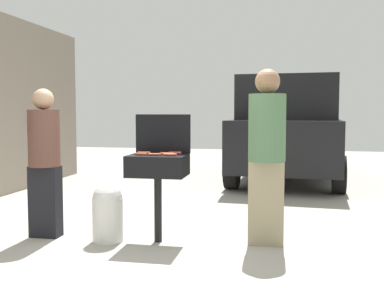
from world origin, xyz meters
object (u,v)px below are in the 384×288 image
hot_dog_5 (166,153)px  hot_dog_1 (144,153)px  hot_dog_3 (145,153)px  hot_dog_0 (168,154)px  parked_minivan (289,129)px  hot_dog_2 (170,155)px  hot_dog_7 (141,154)px  propane_tank (108,211)px  hot_dog_6 (155,154)px  bbq_grill (158,169)px  hot_dog_4 (175,153)px  person_right (267,150)px  person_left (44,157)px

hot_dog_5 → hot_dog_1: bearing=168.9°
hot_dog_3 → hot_dog_0: bearing=-13.5°
hot_dog_3 → parked_minivan: 5.04m
hot_dog_2 → hot_dog_3: 0.34m
hot_dog_2 → hot_dog_3: size_ratio=1.00×
hot_dog_3 → hot_dog_5: same height
hot_dog_7 → propane_tank: (-0.36, -0.03, -0.61)m
hot_dog_5 → hot_dog_7: same height
hot_dog_6 → hot_dog_3: bearing=138.1°
hot_dog_0 → hot_dog_7: same height
hot_dog_0 → hot_dog_2: (0.04, -0.07, 0.00)m
bbq_grill → hot_dog_6: size_ratio=7.06×
hot_dog_4 → parked_minivan: (1.28, 4.71, 0.09)m
hot_dog_2 → person_right: (0.96, 0.21, 0.05)m
hot_dog_1 → hot_dog_4: (0.34, 0.02, 0.00)m
hot_dog_1 → hot_dog_7: (0.02, -0.17, 0.00)m
parked_minivan → hot_dog_5: bearing=78.5°
hot_dog_2 → hot_dog_4: 0.21m
hot_dog_1 → hot_dog_6: size_ratio=1.00×
hot_dog_2 → hot_dog_5: (-0.08, 0.13, 0.00)m
bbq_grill → hot_dog_3: bearing=163.1°
hot_dog_7 → parked_minivan: 5.15m
hot_dog_7 → hot_dog_5: bearing=25.8°
hot_dog_0 → hot_dog_1: size_ratio=1.00×
hot_dog_5 → person_left: size_ratio=0.08×
hot_dog_1 → person_left: bearing=-172.5°
hot_dog_0 → hot_dog_2: size_ratio=1.00×
hot_dog_3 → person_right: size_ratio=0.07×
hot_dog_0 → hot_dog_1: 0.32m
hot_dog_7 → person_right: size_ratio=0.07×
hot_dog_4 → person_right: 0.96m
hot_dog_0 → person_left: (-1.38, -0.02, -0.05)m
propane_tank → person_left: (-0.74, 0.06, 0.56)m
hot_dog_6 → person_left: 1.25m
hot_dog_1 → hot_dog_2: 0.39m
hot_dog_0 → propane_tank: size_ratio=0.21×
person_left → propane_tank: bearing=-20.4°
person_right → parked_minivan: 4.72m
hot_dog_4 → hot_dog_1: bearing=-175.8°
propane_tank → hot_dog_0: bearing=6.9°
hot_dog_0 → person_left: 1.38m
hot_dog_4 → parked_minivan: parked_minivan is taller
person_left → hot_dog_3: bearing=-11.6°
bbq_grill → hot_dog_6: (-0.01, -0.08, 0.16)m
hot_dog_0 → propane_tank: hot_dog_0 is taller
hot_dog_7 → person_right: bearing=8.4°
hot_dog_5 → hot_dog_6: size_ratio=1.00×
hot_dog_1 → hot_dog_6: (0.17, -0.18, 0.00)m
hot_dog_3 → hot_dog_5: bearing=0.7°
propane_tank → hot_dog_5: bearing=13.7°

